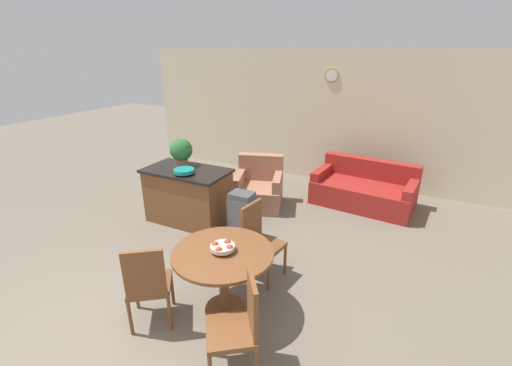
{
  "coord_description": "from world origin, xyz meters",
  "views": [
    {
      "loc": [
        2.15,
        -1.55,
        2.69
      ],
      "look_at": [
        0.18,
        2.4,
        0.95
      ],
      "focal_mm": 24.0,
      "sensor_mm": 36.0,
      "label": 1
    }
  ],
  "objects": [
    {
      "name": "fruit_bowl",
      "position": [
        0.51,
        0.99,
        0.81
      ],
      "size": [
        0.25,
        0.25,
        0.1
      ],
      "color": "#B7B29E",
      "rests_on": "dining_table"
    },
    {
      "name": "potted_plant",
      "position": [
        -1.31,
        2.68,
        1.15
      ],
      "size": [
        0.36,
        0.36,
        0.45
      ],
      "color": "#A36642",
      "rests_on": "kitchen_island"
    },
    {
      "name": "teal_bowl",
      "position": [
        -1.03,
        2.37,
        0.95
      ],
      "size": [
        0.31,
        0.31,
        0.08
      ],
      "color": "teal",
      "rests_on": "kitchen_island"
    },
    {
      "name": "dining_chair_near_right",
      "position": [
        1.01,
        0.42,
        0.52
      ],
      "size": [
        0.59,
        0.59,
        0.96
      ],
      "rotation": [
        0.0,
        0.0,
        8.48
      ],
      "color": "brown",
      "rests_on": "ground_plane"
    },
    {
      "name": "dining_table",
      "position": [
        0.5,
        0.99,
        0.58
      ],
      "size": [
        1.06,
        1.06,
        0.75
      ],
      "color": "brown",
      "rests_on": "ground_plane"
    },
    {
      "name": "ground_plane",
      "position": [
        0.0,
        0.0,
        0.0
      ],
      "size": [
        24.0,
        24.0,
        0.0
      ],
      "primitive_type": "plane",
      "color": "#706656"
    },
    {
      "name": "kitchen_island",
      "position": [
        -1.13,
        2.55,
        0.45
      ],
      "size": [
        1.36,
        0.76,
        0.9
      ],
      "color": "brown",
      "rests_on": "ground_plane"
    },
    {
      "name": "armchair",
      "position": [
        -0.38,
        3.64,
        0.3
      ],
      "size": [
        1.05,
        1.07,
        0.88
      ],
      "rotation": [
        0.0,
        0.0,
        0.32
      ],
      "color": "#A87056",
      "rests_on": "ground_plane"
    },
    {
      "name": "trash_bin",
      "position": [
        -0.09,
        2.47,
        0.36
      ],
      "size": [
        0.36,
        0.28,
        0.73
      ],
      "color": "#56565B",
      "rests_on": "ground_plane"
    },
    {
      "name": "dining_chair_near_left",
      "position": [
        -0.07,
        0.48,
        0.52
      ],
      "size": [
        0.59,
        0.59,
        0.96
      ],
      "rotation": [
        0.0,
        0.0,
        6.91
      ],
      "color": "brown",
      "rests_on": "ground_plane"
    },
    {
      "name": "couch",
      "position": [
        1.34,
        4.52,
        0.28
      ],
      "size": [
        1.83,
        1.12,
        0.78
      ],
      "rotation": [
        0.0,
        0.0,
        -0.1
      ],
      "color": "maroon",
      "rests_on": "ground_plane"
    },
    {
      "name": "dining_chair_far_side",
      "position": [
        0.55,
        1.75,
        0.52
      ],
      "size": [
        0.48,
        0.48,
        0.96
      ],
      "rotation": [
        0.0,
        0.0,
        4.55
      ],
      "color": "brown",
      "rests_on": "ground_plane"
    },
    {
      "name": "wall_back",
      "position": [
        0.0,
        5.49,
        1.35
      ],
      "size": [
        8.0,
        0.09,
        2.7
      ],
      "color": "beige",
      "rests_on": "ground_plane"
    }
  ]
}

